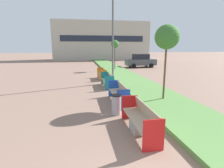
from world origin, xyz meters
The scene contains 11 objects.
planter_grass_strip centered at (3.20, 12.00, 0.09)m, with size 2.80×120.00×0.18m.
building_backdrop centered at (4.00, 39.10, 4.14)m, with size 20.88×5.87×8.28m.
bench_red_frame centered at (0.94, 3.81, 0.38)m, with size 0.65×2.40×0.94m.
bench_blue_frame centered at (0.94, 7.13, 0.37)m, with size 0.65×2.34×0.94m.
bench_teal_frame centered at (0.94, 10.80, 0.37)m, with size 0.65×2.15×0.94m.
bench_orange_frame centered at (0.94, 13.89, 0.36)m, with size 0.65×1.91×0.94m.
litter_bin centered at (0.47, 5.48, 0.43)m, with size 0.42×0.42×0.86m.
street_lamp_post centered at (1.55, 12.01, 4.01)m, with size 0.24×0.44×7.26m.
sapling_tree_near centered at (3.24, 6.75, 3.27)m, with size 1.20×1.20×3.90m.
sapling_tree_far centered at (3.24, 19.67, 3.11)m, with size 0.94×0.94×3.64m.
parked_car_distant centered at (7.46, 22.22, 0.91)m, with size 4.21×2.00×1.86m.
Camera 1 is at (-0.99, -1.42, 2.82)m, focal length 28.00 mm.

